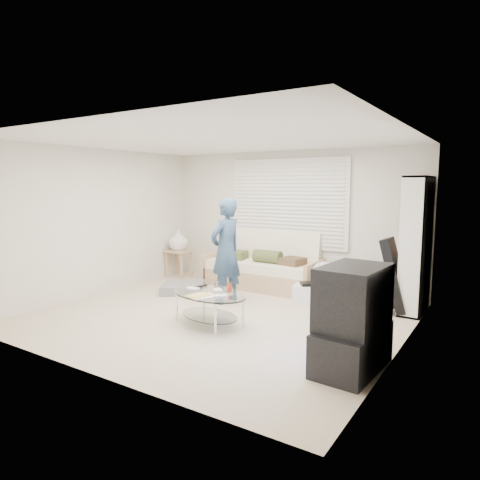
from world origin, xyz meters
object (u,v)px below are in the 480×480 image
Objects in this scene: futon_sofa at (263,269)px; tv_unit at (352,320)px; bookshelf at (416,245)px; coffee_table at (209,299)px.

tv_unit reaches higher than futon_sofa.
futon_sofa is 3.63m from tv_unit.
futon_sofa is at bearing 177.37° from bookshelf.
tv_unit reaches higher than coffee_table.
futon_sofa is 2.72m from bookshelf.
coffee_table is (0.45, -2.26, 0.02)m from futon_sofa.
bookshelf reaches higher than futon_sofa.
tv_unit is 2.10m from coffee_table.
tv_unit is at bearing -92.88° from bookshelf.
coffee_table is at bearing 170.41° from tv_unit.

